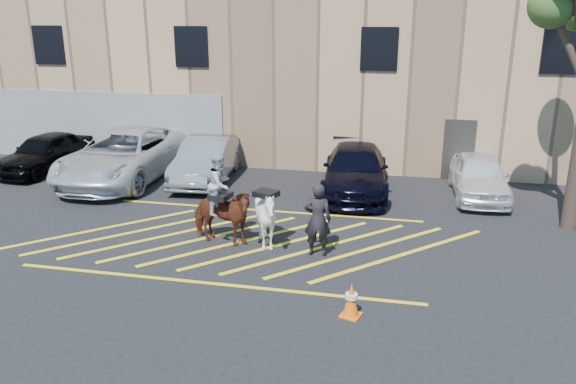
% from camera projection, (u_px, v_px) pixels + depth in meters
% --- Properties ---
extents(ground, '(90.00, 90.00, 0.00)m').
position_uv_depth(ground, '(245.00, 237.00, 15.19)').
color(ground, black).
rests_on(ground, ground).
extents(car_black_suv, '(2.23, 4.48, 1.47)m').
position_uv_depth(car_black_suv, '(45.00, 152.00, 21.42)').
color(car_black_suv, black).
rests_on(car_black_suv, ground).
extents(car_white_pickup, '(3.05, 6.52, 1.81)m').
position_uv_depth(car_white_pickup, '(124.00, 155.00, 20.27)').
color(car_white_pickup, silver).
rests_on(car_white_pickup, ground).
extents(car_silver_sedan, '(2.02, 4.80, 1.54)m').
position_uv_depth(car_silver_sedan, '(207.00, 160.00, 20.17)').
color(car_silver_sedan, gray).
rests_on(car_silver_sedan, ground).
extents(car_blue_suv, '(2.49, 5.36, 1.52)m').
position_uv_depth(car_blue_suv, '(355.00, 170.00, 18.89)').
color(car_blue_suv, black).
rests_on(car_blue_suv, ground).
extents(car_white_suv, '(1.78, 4.19, 1.41)m').
position_uv_depth(car_white_suv, '(479.00, 176.00, 18.39)').
color(car_white_suv, white).
rests_on(car_white_suv, ground).
extents(handler, '(0.71, 0.49, 1.87)m').
position_uv_depth(handler, '(318.00, 220.00, 13.83)').
color(handler, black).
rests_on(handler, ground).
extents(warehouse, '(32.42, 10.20, 7.30)m').
position_uv_depth(warehouse, '(317.00, 63.00, 25.28)').
color(warehouse, tan).
rests_on(warehouse, ground).
extents(hatching_zone, '(12.60, 5.12, 0.01)m').
position_uv_depth(hatching_zone, '(242.00, 241.00, 14.91)').
color(hatching_zone, yellow).
rests_on(hatching_zone, ground).
extents(mounted_bay, '(1.97, 1.16, 2.44)m').
position_uv_depth(mounted_bay, '(221.00, 208.00, 14.47)').
color(mounted_bay, '#5B2915').
rests_on(mounted_bay, ground).
extents(saddled_white, '(1.73, 1.83, 1.62)m').
position_uv_depth(saddled_white, '(266.00, 217.00, 14.35)').
color(saddled_white, silver).
rests_on(saddled_white, ground).
extents(traffic_cone, '(0.47, 0.47, 0.73)m').
position_uv_depth(traffic_cone, '(351.00, 299.00, 11.13)').
color(traffic_cone, '#FF660A').
rests_on(traffic_cone, ground).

